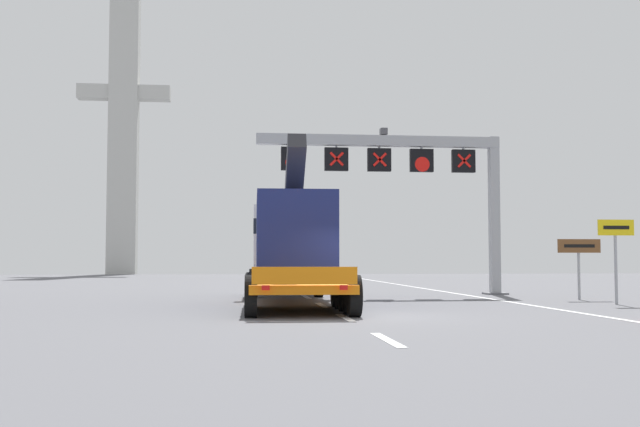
{
  "coord_description": "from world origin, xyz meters",
  "views": [
    {
      "loc": [
        -3.44,
        -20.29,
        1.52
      ],
      "look_at": [
        -0.39,
        6.99,
        3.13
      ],
      "focal_mm": 43.28,
      "sensor_mm": 36.0,
      "label": 1
    }
  ],
  "objects_px": {
    "heavy_haul_truck_orange": "(290,246)",
    "tourist_info_sign_brown": "(579,253)",
    "overhead_lane_gantry": "(409,167)",
    "bridge_pylon_distant": "(124,124)",
    "exit_sign_yellow": "(616,242)"
  },
  "relations": [
    {
      "from": "exit_sign_yellow",
      "to": "overhead_lane_gantry",
      "type": "bearing_deg",
      "value": 125.03
    },
    {
      "from": "overhead_lane_gantry",
      "to": "tourist_info_sign_brown",
      "type": "relative_size",
      "value": 4.73
    },
    {
      "from": "tourist_info_sign_brown",
      "to": "exit_sign_yellow",
      "type": "bearing_deg",
      "value": -92.01
    },
    {
      "from": "overhead_lane_gantry",
      "to": "bridge_pylon_distant",
      "type": "xyz_separation_m",
      "value": [
        -18.3,
        45.3,
        9.44
      ]
    },
    {
      "from": "tourist_info_sign_brown",
      "to": "bridge_pylon_distant",
      "type": "relative_size",
      "value": 0.08
    },
    {
      "from": "heavy_haul_truck_orange",
      "to": "tourist_info_sign_brown",
      "type": "xyz_separation_m",
      "value": [
        10.77,
        -0.07,
        -0.26
      ]
    },
    {
      "from": "overhead_lane_gantry",
      "to": "bridge_pylon_distant",
      "type": "distance_m",
      "value": 49.76
    },
    {
      "from": "overhead_lane_gantry",
      "to": "exit_sign_yellow",
      "type": "distance_m",
      "value": 9.75
    },
    {
      "from": "heavy_haul_truck_orange",
      "to": "exit_sign_yellow",
      "type": "relative_size",
      "value": 5.0
    },
    {
      "from": "exit_sign_yellow",
      "to": "heavy_haul_truck_orange",
      "type": "bearing_deg",
      "value": 163.96
    },
    {
      "from": "bridge_pylon_distant",
      "to": "heavy_haul_truck_orange",
      "type": "bearing_deg",
      "value": -75.47
    },
    {
      "from": "heavy_haul_truck_orange",
      "to": "tourist_info_sign_brown",
      "type": "bearing_deg",
      "value": -0.36
    },
    {
      "from": "tourist_info_sign_brown",
      "to": "heavy_haul_truck_orange",
      "type": "bearing_deg",
      "value": 179.64
    },
    {
      "from": "overhead_lane_gantry",
      "to": "exit_sign_yellow",
      "type": "xyz_separation_m",
      "value": [
        5.26,
        -7.5,
        -3.33
      ]
    },
    {
      "from": "heavy_haul_truck_orange",
      "to": "exit_sign_yellow",
      "type": "height_order",
      "value": "heavy_haul_truck_orange"
    }
  ]
}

